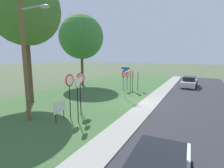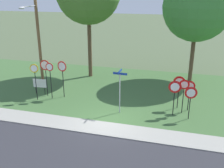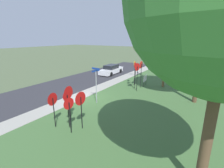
% 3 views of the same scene
% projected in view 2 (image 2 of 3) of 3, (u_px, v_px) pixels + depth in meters
% --- Properties ---
extents(ground_plane, '(160.00, 160.00, 0.00)m').
position_uv_depth(ground_plane, '(106.00, 123.00, 16.47)').
color(ground_plane, '#4C5B3D').
extents(sidewalk_strip, '(44.00, 1.60, 0.06)m').
position_uv_depth(sidewalk_strip, '(102.00, 128.00, 15.74)').
color(sidewalk_strip, '#99968C').
rests_on(sidewalk_strip, ground_plane).
extents(grass_median, '(44.00, 12.00, 0.04)m').
position_uv_depth(grass_median, '(126.00, 89.00, 21.90)').
color(grass_median, '#3D6033').
rests_on(grass_median, ground_plane).
extents(stop_sign_near_left, '(0.78, 0.18, 2.89)m').
position_uv_depth(stop_sign_near_left, '(62.00, 71.00, 19.62)').
color(stop_sign_near_left, black).
rests_on(stop_sign_near_left, grass_median).
extents(stop_sign_near_right, '(0.80, 0.09, 2.92)m').
position_uv_depth(stop_sign_near_right, '(45.00, 70.00, 19.82)').
color(stop_sign_near_right, black).
rests_on(stop_sign_near_right, grass_median).
extents(stop_sign_far_left, '(0.61, 0.10, 2.84)m').
position_uv_depth(stop_sign_far_left, '(50.00, 74.00, 19.35)').
color(stop_sign_far_left, black).
rests_on(stop_sign_far_left, grass_median).
extents(stop_sign_far_center, '(0.64, 0.14, 2.82)m').
position_uv_depth(stop_sign_far_center, '(35.00, 75.00, 19.12)').
color(stop_sign_far_center, black).
rests_on(stop_sign_far_center, grass_median).
extents(yield_sign_near_left, '(0.83, 0.12, 2.43)m').
position_uv_depth(yield_sign_near_left, '(175.00, 90.00, 16.74)').
color(yield_sign_near_left, black).
rests_on(yield_sign_near_left, grass_median).
extents(yield_sign_near_right, '(0.67, 0.11, 2.40)m').
position_uv_depth(yield_sign_near_right, '(184.00, 89.00, 17.06)').
color(yield_sign_near_right, black).
rests_on(yield_sign_near_right, grass_median).
extents(yield_sign_far_left, '(0.84, 0.11, 2.36)m').
position_uv_depth(yield_sign_far_left, '(179.00, 85.00, 17.83)').
color(yield_sign_far_left, black).
rests_on(yield_sign_far_left, grass_median).
extents(yield_sign_far_right, '(0.79, 0.14, 2.22)m').
position_uv_depth(yield_sign_far_right, '(191.00, 96.00, 16.28)').
color(yield_sign_far_right, black).
rests_on(yield_sign_far_right, grass_median).
extents(yield_sign_center, '(0.69, 0.13, 2.17)m').
position_uv_depth(yield_sign_center, '(190.00, 89.00, 17.51)').
color(yield_sign_center, black).
rests_on(yield_sign_center, grass_median).
extents(street_name_post, '(0.96, 0.82, 3.02)m').
position_uv_depth(street_name_post, '(120.00, 88.00, 17.17)').
color(street_name_post, '#9EA0A8').
rests_on(street_name_post, grass_median).
extents(utility_pole, '(2.10, 2.33, 9.34)m').
position_uv_depth(utility_pole, '(37.00, 28.00, 20.98)').
color(utility_pole, brown).
rests_on(utility_pole, grass_median).
extents(notice_board, '(1.10, 0.11, 1.25)m').
position_uv_depth(notice_board, '(40.00, 84.00, 20.67)').
color(notice_board, black).
rests_on(notice_board, grass_median).
extents(oak_tree_right, '(5.89, 5.89, 9.50)m').
position_uv_depth(oak_tree_right, '(197.00, 7.00, 21.91)').
color(oak_tree_right, brown).
rests_on(oak_tree_right, grass_median).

